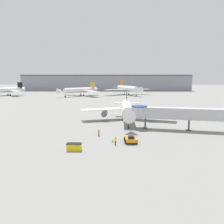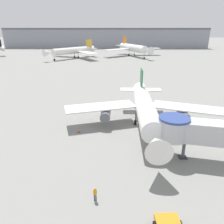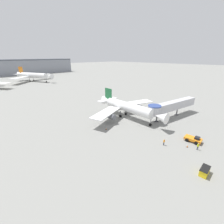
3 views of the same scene
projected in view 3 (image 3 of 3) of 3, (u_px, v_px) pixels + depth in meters
The scene contains 11 objects.
ground_plane at pixel (128, 118), 52.13m from camera, with size 800.00×800.00×0.00m, color gray.
main_airplane at pixel (127, 107), 51.51m from camera, with size 29.38×26.68×8.94m.
jet_bridge at pixel (170, 106), 51.18m from camera, with size 22.62×7.51×5.90m.
pushback_tug_orange at pixel (193, 139), 37.66m from camera, with size 2.64×3.99×1.57m.
service_container_yellow at pixel (205, 171), 27.25m from camera, with size 2.71×1.36×1.34m.
traffic_cone_port_wing at pixel (106, 129), 43.92m from camera, with size 0.37×0.37×0.62m.
traffic_cone_starboard_wing at pixel (149, 110), 58.80m from camera, with size 0.40×0.40×0.67m.
traffic_cone_apron_front at pixel (187, 146), 35.47m from camera, with size 0.37×0.37×0.62m.
ground_crew_marshaller at pixel (198, 146), 34.26m from camera, with size 0.36×0.38×1.73m.
ground_crew_wing_walker at pixel (164, 142), 36.05m from camera, with size 0.36×0.27×1.67m.
background_jet_orange_tail at pixel (33, 75), 125.25m from camera, with size 37.34×36.07×11.70m.
Camera 3 is at (-37.80, -30.13, 20.36)m, focal length 24.00 mm.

